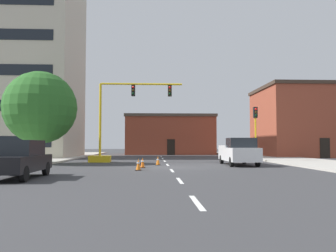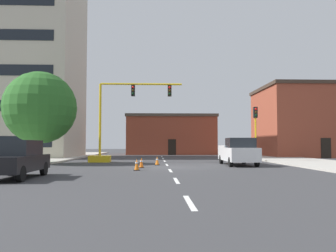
{
  "view_description": "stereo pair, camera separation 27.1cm",
  "coord_description": "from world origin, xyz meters",
  "px_view_note": "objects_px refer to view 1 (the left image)",
  "views": [
    {
      "loc": [
        -1.23,
        -23.31,
        1.58
      ],
      "look_at": [
        0.32,
        8.42,
        3.21
      ],
      "focal_mm": 36.92,
      "sensor_mm": 36.0,
      "label": 1
    },
    {
      "loc": [
        -0.96,
        -23.32,
        1.58
      ],
      "look_at": [
        0.32,
        8.42,
        3.21
      ],
      "focal_mm": 36.92,
      "sensor_mm": 36.0,
      "label": 2
    }
  ],
  "objects_px": {
    "traffic_light_pole_right": "(255,121)",
    "sedan_black_near_left": "(18,159)",
    "tree_left_near": "(40,108)",
    "pickup_truck_white": "(238,152)",
    "traffic_cone_roadside_a": "(158,161)",
    "traffic_cone_roadside_b": "(138,165)",
    "traffic_cone_roadside_c": "(143,163)",
    "traffic_signal_gantry": "(111,137)"
  },
  "relations": [
    {
      "from": "pickup_truck_white",
      "to": "traffic_cone_roadside_a",
      "type": "distance_m",
      "value": 5.97
    },
    {
      "from": "tree_left_near",
      "to": "traffic_cone_roadside_c",
      "type": "bearing_deg",
      "value": -29.06
    },
    {
      "from": "sedan_black_near_left",
      "to": "traffic_cone_roadside_b",
      "type": "distance_m",
      "value": 6.95
    },
    {
      "from": "traffic_cone_roadside_b",
      "to": "tree_left_near",
      "type": "bearing_deg",
      "value": 139.79
    },
    {
      "from": "traffic_cone_roadside_b",
      "to": "sedan_black_near_left",
      "type": "bearing_deg",
      "value": -139.8
    },
    {
      "from": "traffic_cone_roadside_b",
      "to": "traffic_cone_roadside_c",
      "type": "bearing_deg",
      "value": 84.86
    },
    {
      "from": "traffic_light_pole_right",
      "to": "traffic_cone_roadside_c",
      "type": "xyz_separation_m",
      "value": [
        -9.7,
        -7.09,
        -3.19
      ]
    },
    {
      "from": "traffic_cone_roadside_c",
      "to": "traffic_cone_roadside_b",
      "type": "bearing_deg",
      "value": -95.14
    },
    {
      "from": "pickup_truck_white",
      "to": "sedan_black_near_left",
      "type": "xyz_separation_m",
      "value": [
        -12.47,
        -9.09,
        -0.09
      ]
    },
    {
      "from": "traffic_cone_roadside_a",
      "to": "sedan_black_near_left",
      "type": "bearing_deg",
      "value": -124.67
    },
    {
      "from": "traffic_signal_gantry",
      "to": "traffic_cone_roadside_c",
      "type": "bearing_deg",
      "value": -68.06
    },
    {
      "from": "tree_left_near",
      "to": "traffic_light_pole_right",
      "type": "bearing_deg",
      "value": 8.32
    },
    {
      "from": "sedan_black_near_left",
      "to": "traffic_cone_roadside_a",
      "type": "xyz_separation_m",
      "value": [
        6.55,
        9.47,
        -0.56
      ]
    },
    {
      "from": "traffic_cone_roadside_b",
      "to": "pickup_truck_white",
      "type": "bearing_deg",
      "value": 32.77
    },
    {
      "from": "tree_left_near",
      "to": "sedan_black_near_left",
      "type": "distance_m",
      "value": 11.96
    },
    {
      "from": "traffic_cone_roadside_b",
      "to": "traffic_cone_roadside_a",
      "type": "bearing_deg",
      "value": 75.92
    },
    {
      "from": "traffic_signal_gantry",
      "to": "traffic_cone_roadside_c",
      "type": "distance_m",
      "value": 7.86
    },
    {
      "from": "traffic_light_pole_right",
      "to": "pickup_truck_white",
      "type": "bearing_deg",
      "value": -120.4
    },
    {
      "from": "traffic_cone_roadside_b",
      "to": "traffic_cone_roadside_c",
      "type": "height_order",
      "value": "traffic_cone_roadside_b"
    },
    {
      "from": "pickup_truck_white",
      "to": "traffic_cone_roadside_b",
      "type": "relative_size",
      "value": 7.69
    },
    {
      "from": "tree_left_near",
      "to": "pickup_truck_white",
      "type": "xyz_separation_m",
      "value": [
        15.05,
        -2.04,
        -3.41
      ]
    },
    {
      "from": "traffic_light_pole_right",
      "to": "traffic_cone_roadside_b",
      "type": "xyz_separation_m",
      "value": [
        -9.9,
        -9.26,
        -3.18
      ]
    },
    {
      "from": "traffic_signal_gantry",
      "to": "tree_left_near",
      "type": "relative_size",
      "value": 1.1
    },
    {
      "from": "tree_left_near",
      "to": "traffic_signal_gantry",
      "type": "bearing_deg",
      "value": 26.51
    },
    {
      "from": "traffic_light_pole_right",
      "to": "sedan_black_near_left",
      "type": "height_order",
      "value": "traffic_light_pole_right"
    },
    {
      "from": "traffic_light_pole_right",
      "to": "traffic_cone_roadside_c",
      "type": "relative_size",
      "value": 6.98
    },
    {
      "from": "traffic_signal_gantry",
      "to": "tree_left_near",
      "type": "xyz_separation_m",
      "value": [
        -5.22,
        -2.6,
        2.21
      ]
    },
    {
      "from": "traffic_light_pole_right",
      "to": "sedan_black_near_left",
      "type": "relative_size",
      "value": 1.06
    },
    {
      "from": "traffic_signal_gantry",
      "to": "traffic_light_pole_right",
      "type": "xyz_separation_m",
      "value": [
        12.56,
        -0.0,
        1.35
      ]
    },
    {
      "from": "sedan_black_near_left",
      "to": "traffic_cone_roadside_c",
      "type": "xyz_separation_m",
      "value": [
        5.49,
        6.65,
        -0.55
      ]
    },
    {
      "from": "traffic_light_pole_right",
      "to": "pickup_truck_white",
      "type": "relative_size",
      "value": 0.88
    },
    {
      "from": "traffic_light_pole_right",
      "to": "pickup_truck_white",
      "type": "distance_m",
      "value": 5.96
    },
    {
      "from": "pickup_truck_white",
      "to": "traffic_cone_roadside_b",
      "type": "height_order",
      "value": "pickup_truck_white"
    },
    {
      "from": "sedan_black_near_left",
      "to": "traffic_cone_roadside_a",
      "type": "height_order",
      "value": "sedan_black_near_left"
    },
    {
      "from": "traffic_light_pole_right",
      "to": "traffic_cone_roadside_b",
      "type": "relative_size",
      "value": 6.79
    },
    {
      "from": "traffic_signal_gantry",
      "to": "traffic_cone_roadside_b",
      "type": "relative_size",
      "value": 11.23
    },
    {
      "from": "tree_left_near",
      "to": "sedan_black_near_left",
      "type": "height_order",
      "value": "tree_left_near"
    },
    {
      "from": "traffic_cone_roadside_a",
      "to": "traffic_cone_roadside_b",
      "type": "bearing_deg",
      "value": -104.08
    },
    {
      "from": "traffic_light_pole_right",
      "to": "tree_left_near",
      "type": "height_order",
      "value": "tree_left_near"
    },
    {
      "from": "tree_left_near",
      "to": "traffic_cone_roadside_c",
      "type": "relative_size",
      "value": 10.47
    },
    {
      "from": "sedan_black_near_left",
      "to": "traffic_cone_roadside_b",
      "type": "height_order",
      "value": "sedan_black_near_left"
    },
    {
      "from": "sedan_black_near_left",
      "to": "traffic_cone_roadside_a",
      "type": "relative_size",
      "value": 6.84
    }
  ]
}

